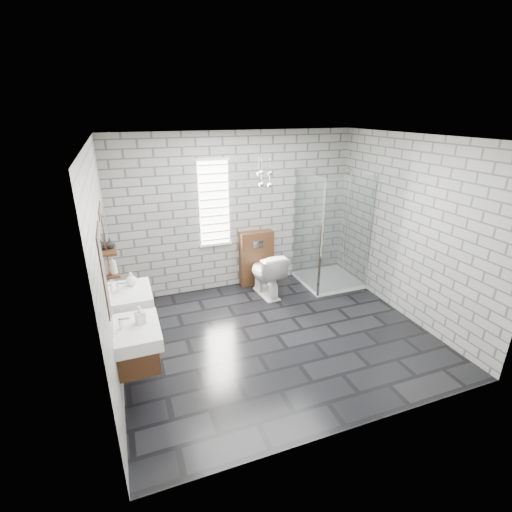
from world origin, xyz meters
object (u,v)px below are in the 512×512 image
shower_enclosure (328,259)px  toilet (266,274)px  vanity_left (134,334)px  vanity_right (129,297)px  cistern_panel (256,258)px

shower_enclosure → toilet: (-1.18, 0.04, -0.11)m
shower_enclosure → vanity_left: bearing=-153.9°
shower_enclosure → toilet: 1.19m
vanity_right → cistern_panel: size_ratio=1.57×
vanity_right → cistern_panel: (2.23, 1.28, -0.26)m
vanity_right → toilet: 2.40m
vanity_right → shower_enclosure: shower_enclosure is taller
vanity_left → cistern_panel: bearing=44.5°
vanity_right → shower_enclosure: 3.50m
vanity_left → toilet: 2.83m
cistern_panel → shower_enclosure: 1.29m
cistern_panel → shower_enclosure: size_ratio=0.49×
vanity_left → shower_enclosure: 3.80m
vanity_right → shower_enclosure: (3.41, 0.77, -0.25)m
vanity_right → toilet: bearing=20.0°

